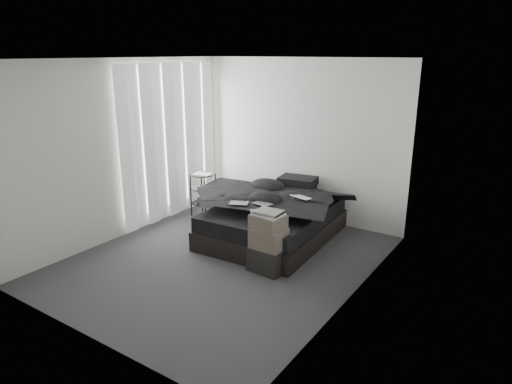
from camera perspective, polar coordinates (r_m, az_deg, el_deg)
The scene contains 25 objects.
floor at distance 6.21m, azimuth -4.15°, elevation -8.45°, with size 3.60×4.20×0.01m, color #37373A.
ceiling at distance 5.60m, azimuth -4.74°, elevation 16.29°, with size 3.60×4.20×0.01m, color white.
wall_back at distance 7.50m, azimuth 5.57°, elevation 6.47°, with size 3.60×0.01×2.60m, color silver.
wall_front at distance 4.39m, azimuth -21.58°, elevation -2.42°, with size 3.60×0.01×2.60m, color silver.
wall_left at distance 7.00m, azimuth -16.15°, elevation 5.12°, with size 0.01×4.20×2.60m, color silver.
wall_right at distance 4.90m, azimuth 12.38°, elevation 0.40°, with size 0.01×4.20×2.60m, color silver.
window_left at distance 7.58m, azimuth -10.91°, elevation 6.74°, with size 0.02×2.00×2.30m, color white.
curtain_left at distance 7.56m, azimuth -10.60°, elevation 6.19°, with size 0.06×2.12×2.48m, color white.
bed at distance 6.84m, azimuth 2.14°, elevation -4.66°, with size 1.55×2.05×0.28m, color black.
mattress at distance 6.75m, azimuth 2.17°, elevation -2.70°, with size 1.49×1.99×0.22m, color black.
duvet at distance 6.64m, azimuth 1.98°, elevation -0.97°, with size 1.51×1.75×0.24m, color black.
pillow_lower at distance 7.39m, azimuth 4.79°, elevation 0.49°, with size 0.62×0.42×0.14m, color black.
pillow_upper at distance 7.31m, azimuth 5.24°, elevation 1.38°, with size 0.58×0.40×0.13m, color black.
laptop at distance 6.52m, azimuth 5.33°, elevation -0.15°, with size 0.33×0.21×0.03m, color silver.
comic_a at distance 6.31m, azimuth -2.16°, elevation -0.75°, with size 0.26×0.17×0.01m, color black.
comic_b at distance 6.28m, azimuth 0.87°, elevation -0.77°, with size 0.26×0.17×0.01m, color black.
comic_c at distance 5.97m, azimuth 0.52°, elevation -1.67°, with size 0.26×0.17×0.01m, color black.
side_stand at distance 7.75m, azimuth -6.59°, elevation -0.37°, with size 0.39×0.39×0.72m, color black.
papers at distance 7.63m, azimuth -6.67°, elevation 2.24°, with size 0.28×0.21×0.01m, color white.
floor_books at distance 7.45m, azimuth -4.66°, elevation -3.48°, with size 0.12×0.17×0.12m, color black.
box_lower at distance 5.85m, azimuth 1.56°, elevation -8.34°, with size 0.44×0.35×0.33m, color black.
box_mid at distance 5.72m, azimuth 1.60°, elevation -5.79°, with size 0.41×0.33×0.25m, color #5B5348.
box_upper at distance 5.66m, azimuth 1.52°, elevation -3.75°, with size 0.39×0.32×0.17m, color #5B5348.
art_book_white at distance 5.61m, azimuth 1.61°, elevation -2.78°, with size 0.34×0.27×0.03m, color silver.
art_book_snake at distance 5.59m, azimuth 1.63°, elevation -2.52°, with size 0.33×0.26×0.03m, color silver.
Camera 1 is at (3.48, -4.40, 2.68)m, focal length 32.00 mm.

